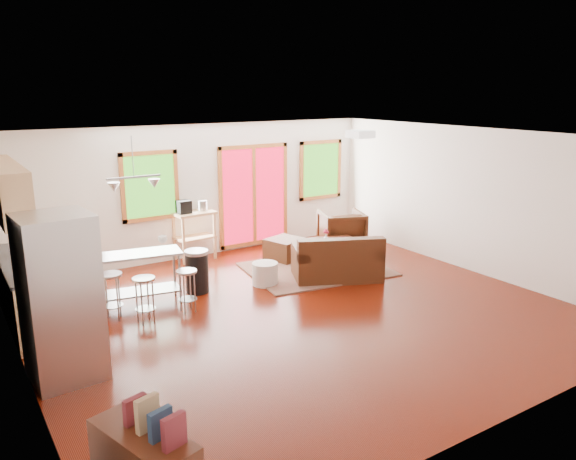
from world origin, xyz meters
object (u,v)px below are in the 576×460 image
rug (316,269)px  refrigerator (61,298)px  armchair (341,228)px  island (138,270)px  ottoman (285,249)px  coffee_table (331,243)px  kitchen_cart (193,219)px  loveseat (337,261)px

rug → refrigerator: 5.09m
armchair → island: size_ratio=0.63×
armchair → ottoman: bearing=21.4°
coffee_table → kitchen_cart: bearing=146.5°
refrigerator → armchair: bearing=18.6°
coffee_table → kitchen_cart: (-2.22, 1.47, 0.47)m
ottoman → island: bearing=-166.2°
ottoman → island: island is taller
loveseat → island: island is taller
island → kitchen_cart: bearing=46.3°
rug → ottoman: bearing=99.2°
rug → ottoman: ottoman is taller
refrigerator → loveseat: bearing=8.3°
ottoman → kitchen_cart: size_ratio=0.53×
loveseat → ottoman: (-0.16, 1.45, -0.11)m
loveseat → refrigerator: bearing=-143.0°
loveseat → ottoman: 1.46m
rug → loveseat: (0.02, -0.59, 0.30)m
loveseat → kitchen_cart: bearing=148.9°
coffee_table → island: island is taller
island → refrigerator: bearing=-129.5°
loveseat → refrigerator: 4.90m
armchair → kitchen_cart: kitchen_cart is taller
armchair → rug: bearing=55.5°
ottoman → island: (-3.17, -0.78, 0.37)m
armchair → kitchen_cart: 3.07m
coffee_table → rug: bearing=-148.9°
rug → kitchen_cart: bearing=131.7°
armchair → ottoman: (-1.40, -0.01, -0.23)m
loveseat → ottoman: bearing=120.8°
ottoman → kitchen_cart: 1.88m
rug → loveseat: 0.67m
refrigerator → kitchen_cart: 4.65m
armchair → refrigerator: refrigerator is taller
island → armchair: bearing=9.8°
armchair → island: bearing=30.7°
coffee_table → kitchen_cart: 2.71m
ottoman → island: 3.28m
ottoman → loveseat: bearing=-83.7°
loveseat → coffee_table: 1.11m
rug → coffee_table: 0.77m
coffee_table → ottoman: (-0.73, 0.50, -0.14)m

